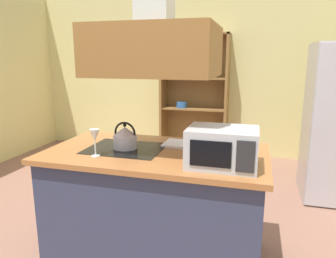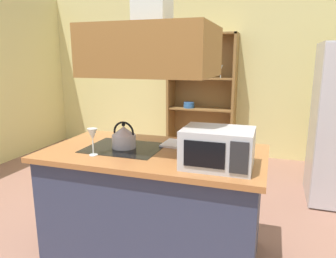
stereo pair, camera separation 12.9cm
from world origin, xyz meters
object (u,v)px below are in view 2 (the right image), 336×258
at_px(cutting_board, 183,144).
at_px(microwave, 218,148).
at_px(kettle, 124,137).
at_px(dish_cabinet, 202,103).
at_px(wine_glass_on_counter, 92,136).
at_px(fruit_bowl, 229,142).

xyz_separation_m(cutting_board, microwave, (0.36, -0.43, 0.12)).
bearing_deg(kettle, dish_cabinet, 89.95).
bearing_deg(wine_glass_on_counter, kettle, 63.33).
relative_size(dish_cabinet, wine_glass_on_counter, 9.66).
xyz_separation_m(dish_cabinet, wine_glass_on_counter, (-0.13, -3.13, 0.17)).
xyz_separation_m(dish_cabinet, cutting_board, (0.43, -2.65, 0.03)).
height_order(cutting_board, fruit_bowl, fruit_bowl).
bearing_deg(kettle, fruit_bowl, 19.01).
bearing_deg(cutting_board, wine_glass_on_counter, -139.96).
bearing_deg(cutting_board, fruit_bowl, 8.67).
distance_m(kettle, wine_glass_on_counter, 0.29).
bearing_deg(dish_cabinet, cutting_board, -80.70).
height_order(cutting_board, wine_glass_on_counter, wine_glass_on_counter).
bearing_deg(wine_glass_on_counter, cutting_board, 40.04).
height_order(wine_glass_on_counter, fruit_bowl, wine_glass_on_counter).
bearing_deg(wine_glass_on_counter, microwave, 2.62).
height_order(dish_cabinet, kettle, dish_cabinet).
height_order(dish_cabinet, fruit_bowl, dish_cabinet).
xyz_separation_m(kettle, microwave, (0.79, -0.21, 0.04)).
distance_m(microwave, fruit_bowl, 0.49).
height_order(dish_cabinet, wine_glass_on_counter, dish_cabinet).
bearing_deg(wine_glass_on_counter, fruit_bowl, 29.72).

